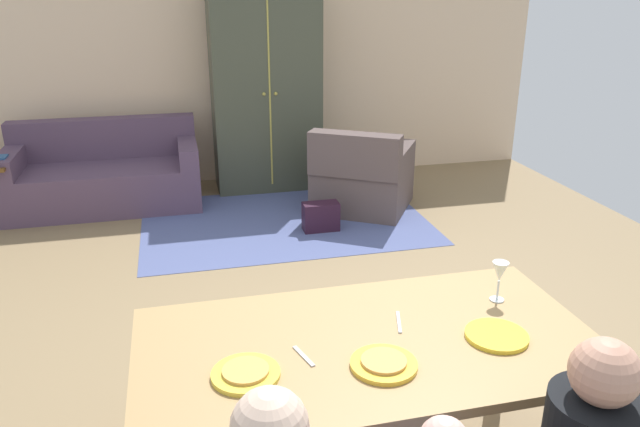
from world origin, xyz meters
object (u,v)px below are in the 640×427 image
dining_table (368,355)px  plate_near_child (384,364)px  wine_glass (500,273)px  couch (105,176)px  handbag (321,217)px  plate_near_woman (497,336)px  plate_near_man (246,374)px  armoire (265,89)px  armchair (362,178)px

dining_table → plate_near_child: bearing=-90.0°
wine_glass → couch: (-2.03, 3.96, -0.59)m
handbag → plate_near_woman: bearing=-90.6°
plate_near_child → wine_glass: wine_glass is taller
dining_table → plate_near_woman: bearing=-11.3°
plate_near_man → armoire: (0.78, 4.50, 0.28)m
dining_table → plate_near_child: plate_near_child is taller
plate_near_man → plate_near_woman: size_ratio=1.00×
dining_table → plate_near_woman: (0.50, -0.10, 0.08)m
wine_glass → armoire: 4.22m
plate_near_man → plate_near_child: size_ratio=1.00×
plate_near_man → plate_near_child: (0.50, -0.06, 0.00)m
couch → armchair: size_ratio=1.53×
wine_glass → armchair: size_ratio=0.16×
plate_near_woman → armchair: armchair is taller
plate_near_man → armchair: 3.90m
armchair → plate_near_child: bearing=-106.3°
armoire → plate_near_woman: bearing=-87.2°
plate_near_woman → armoire: 4.50m
dining_table → plate_near_man: bearing=-166.6°
plate_near_child → plate_near_woman: bearing=9.1°
handbag → couch: bearing=148.8°
plate_near_man → armchair: armchair is taller
plate_near_man → wine_glass: size_ratio=1.34×
couch → plate_near_child: bearing=-72.3°
plate_near_woman → wine_glass: wine_glass is taller
armoire → handbag: 1.70m
plate_near_woman → handbag: 3.14m
plate_near_woman → couch: (-1.88, 4.24, -0.47)m
plate_near_child → armchair: size_ratio=0.21×
plate_near_child → plate_near_woman: same height
dining_table → plate_near_woman: 0.52m
plate_near_man → dining_table: bearing=13.4°
dining_table → couch: couch is taller
plate_near_man → plate_near_child: 0.51m
dining_table → armchair: bearing=72.9°
dining_table → wine_glass: bearing=15.3°
wine_glass → armchair: bearing=83.1°
plate_near_child → couch: bearing=107.7°
plate_near_woman → couch: size_ratio=0.14×
dining_table → plate_near_woman: size_ratio=7.30×
dining_table → wine_glass: 0.71m
handbag → plate_near_man: bearing=-108.5°
plate_near_woman → wine_glass: bearing=61.0°
plate_near_child → plate_near_woman: size_ratio=1.00×
dining_table → plate_near_child: size_ratio=7.30×
dining_table → handbag: size_ratio=5.70×
plate_near_child → wine_glass: bearing=28.7°
plate_near_child → wine_glass: 0.76m
plate_near_man → wine_glass: wine_glass is taller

